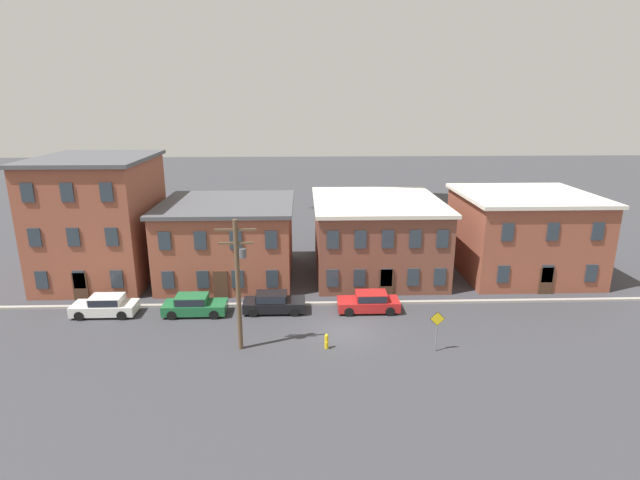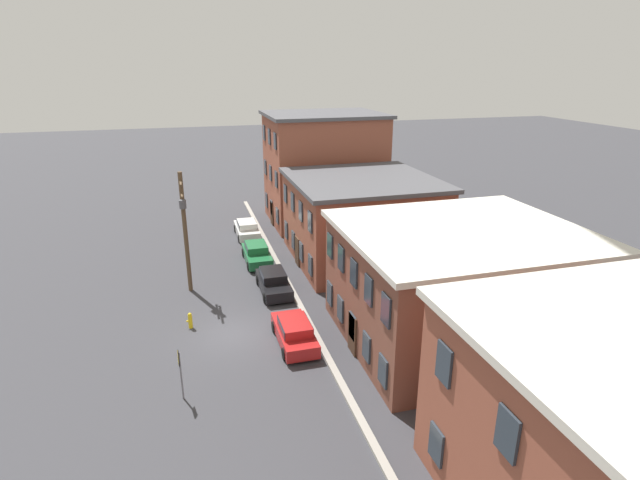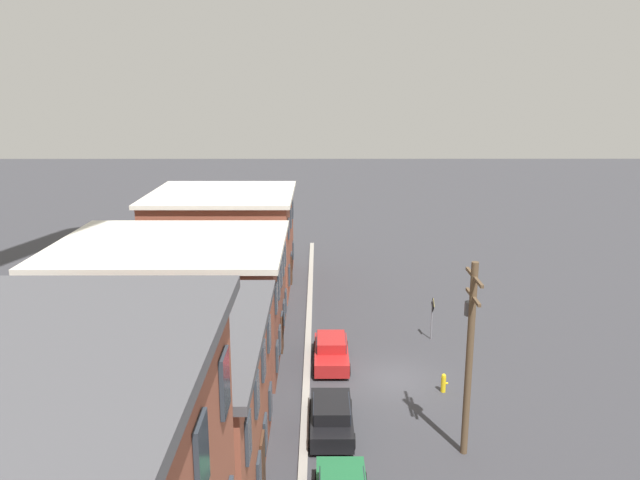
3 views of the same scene
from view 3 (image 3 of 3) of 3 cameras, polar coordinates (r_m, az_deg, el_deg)
ground_plane at (r=33.00m, az=6.79°, el=-12.49°), size 200.00×200.00×0.00m
kerb_strip at (r=32.74m, az=-1.24°, el=-12.46°), size 56.00×0.36×0.16m
apartment_midblock at (r=24.30m, az=-17.83°, el=-14.72°), size 10.98×10.58×6.46m
apartment_far at (r=35.76m, az=-13.20°, el=-5.08°), size 10.85×12.39×6.40m
apartment_annex at (r=47.32m, az=-8.78°, el=0.18°), size 10.89×10.51×7.03m
car_black at (r=28.06m, az=1.04°, el=-15.71°), size 4.40×1.92×1.43m
car_red at (r=34.20m, az=1.03°, el=-10.02°), size 4.40×1.92×1.43m
caution_sign at (r=37.46m, az=10.23°, el=-6.46°), size 0.91×0.08×2.59m
utility_pole at (r=25.56m, az=13.52°, el=-9.62°), size 2.40×0.44×8.13m
fire_hydrant at (r=31.90m, az=11.22°, el=-12.68°), size 0.24×0.34×0.96m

